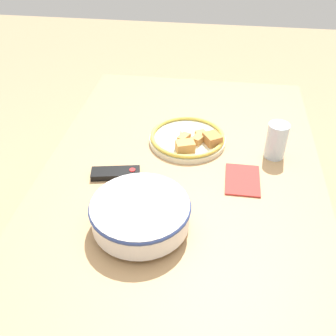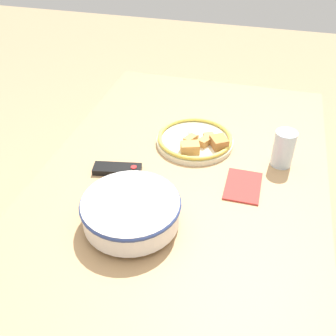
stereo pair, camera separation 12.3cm
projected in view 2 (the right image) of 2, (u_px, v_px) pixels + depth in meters
The scene contains 7 objects.
ground_plane at pixel (175, 319), 1.69m from camera, with size 8.00×8.00×0.00m, color #9E8460.
dining_table at pixel (178, 204), 1.28m from camera, with size 1.53×0.91×0.76m.
noodle_bowl at pixel (131, 211), 1.06m from camera, with size 0.27×0.27×0.09m.
food_plate at pixel (197, 140), 1.40m from camera, with size 0.27×0.27×0.05m.
tv_remote at pixel (117, 169), 1.28m from camera, with size 0.08×0.16×0.02m.
drinking_glass at pixel (284, 149), 1.28m from camera, with size 0.07×0.07×0.12m.
folded_napkin at pixel (243, 186), 1.22m from camera, with size 0.15×0.11×0.01m.
Camera 2 is at (-0.92, -0.22, 1.55)m, focal length 42.00 mm.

